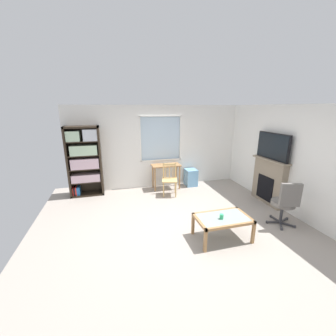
% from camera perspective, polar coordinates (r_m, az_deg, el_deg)
% --- Properties ---
extents(ground, '(6.24, 5.96, 0.02)m').
position_cam_1_polar(ground, '(4.82, 3.59, -14.62)').
color(ground, '#9E9389').
extents(wall_back_with_window, '(5.24, 0.15, 2.50)m').
position_cam_1_polar(wall_back_with_window, '(6.65, -3.23, 5.36)').
color(wall_back_with_window, white).
rests_on(wall_back_with_window, ground).
extents(wall_right, '(0.12, 5.16, 2.50)m').
position_cam_1_polar(wall_right, '(5.76, 30.00, 1.89)').
color(wall_right, white).
rests_on(wall_right, ground).
extents(bookshelf, '(0.90, 0.38, 1.96)m').
position_cam_1_polar(bookshelf, '(6.35, -21.38, 2.30)').
color(bookshelf, '#2D2319').
rests_on(bookshelf, ground).
extents(desk_under_window, '(0.86, 0.43, 0.76)m').
position_cam_1_polar(desk_under_window, '(6.51, -0.52, -0.32)').
color(desk_under_window, '#A37547').
rests_on(desk_under_window, ground).
extents(wooden_chair, '(0.51, 0.49, 0.90)m').
position_cam_1_polar(wooden_chair, '(6.08, 0.42, -3.03)').
color(wooden_chair, tan).
rests_on(wooden_chair, ground).
extents(plastic_drawer_unit, '(0.35, 0.40, 0.53)m').
position_cam_1_polar(plastic_drawer_unit, '(6.91, 6.09, -2.49)').
color(plastic_drawer_unit, '#72ADDB').
rests_on(plastic_drawer_unit, ground).
extents(fireplace, '(0.26, 1.11, 1.18)m').
position_cam_1_polar(fireplace, '(6.13, 25.26, -3.17)').
color(fireplace, gray).
rests_on(fireplace, ground).
extents(tv, '(0.06, 1.05, 0.65)m').
position_cam_1_polar(tv, '(5.91, 26.16, 5.24)').
color(tv, black).
rests_on(tv, fireplace).
extents(office_chair, '(0.58, 0.61, 1.00)m').
position_cam_1_polar(office_chair, '(5.09, 28.85, -7.86)').
color(office_chair, slate).
rests_on(office_chair, ground).
extents(coffee_table, '(1.01, 0.63, 0.45)m').
position_cam_1_polar(coffee_table, '(4.26, 14.37, -13.33)').
color(coffee_table, '#8C9E99').
rests_on(coffee_table, ground).
extents(sippy_cup, '(0.07, 0.07, 0.09)m').
position_cam_1_polar(sippy_cup, '(4.15, 14.09, -12.43)').
color(sippy_cup, '#33B770').
rests_on(sippy_cup, coffee_table).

